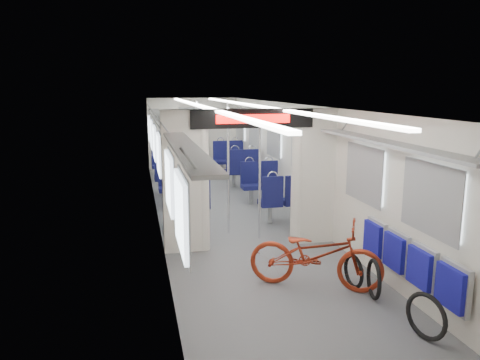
{
  "coord_description": "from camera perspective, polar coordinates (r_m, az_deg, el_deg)",
  "views": [
    {
      "loc": [
        -1.82,
        -9.34,
        2.64
      ],
      "look_at": [
        -0.1,
        -1.63,
        1.07
      ],
      "focal_mm": 35.0,
      "sensor_mm": 36.0,
      "label": 1
    }
  ],
  "objects": [
    {
      "name": "seat_bay_far_left",
      "position": [
        12.79,
        -8.42,
        1.85
      ],
      "size": [
        0.96,
        2.32,
        1.18
      ],
      "color": "#0E0F3E",
      "rests_on": "ground"
    },
    {
      "name": "bicycle",
      "position": [
        6.35,
        9.19,
        -8.95
      ],
      "size": [
        1.86,
        1.36,
        0.93
      ],
      "primitive_type": "imported",
      "rotation": [
        0.0,
        0.0,
        1.09
      ],
      "color": "#9A2C16",
      "rests_on": "ground"
    },
    {
      "name": "stanchion_far_right",
      "position": [
        11.56,
        -1.51,
        3.84
      ],
      "size": [
        0.04,
        0.04,
        2.3
      ],
      "primitive_type": "cylinder",
      "color": "silver",
      "rests_on": "ground"
    },
    {
      "name": "stanchion_near_left",
      "position": [
        8.4,
        -1.43,
        1.03
      ],
      "size": [
        0.04,
        0.04,
        2.3
      ],
      "primitive_type": "cylinder",
      "color": "silver",
      "rests_on": "ground"
    },
    {
      "name": "carriage",
      "position": [
        9.32,
        -1.2,
        4.23
      ],
      "size": [
        12.0,
        12.02,
        2.31
      ],
      "color": "#515456",
      "rests_on": "ground"
    },
    {
      "name": "flip_bench",
      "position": [
        6.12,
        19.85,
        -9.11
      ],
      "size": [
        0.12,
        2.11,
        0.52
      ],
      "color": "gray",
      "rests_on": "carriage"
    },
    {
      "name": "stanchion_near_right",
      "position": [
        8.11,
        2.42,
        0.65
      ],
      "size": [
        0.04,
        0.04,
        2.3
      ],
      "primitive_type": "cylinder",
      "color": "silver",
      "rests_on": "ground"
    },
    {
      "name": "stanchion_far_left",
      "position": [
        11.36,
        -5.17,
        3.67
      ],
      "size": [
        0.05,
        0.05,
        2.3
      ],
      "primitive_type": "cylinder",
      "color": "silver",
      "rests_on": "ground"
    },
    {
      "name": "bike_hoop_c",
      "position": [
        6.53,
        13.66,
        -10.96
      ],
      "size": [
        0.08,
        0.47,
        0.47
      ],
      "primitive_type": "torus",
      "rotation": [
        1.57,
        0.0,
        1.64
      ],
      "color": "black",
      "rests_on": "ground"
    },
    {
      "name": "seat_bay_near_right",
      "position": [
        10.01,
        3.73,
        -0.95
      ],
      "size": [
        0.89,
        1.96,
        1.07
      ],
      "color": "#0E0F3E",
      "rests_on": "ground"
    },
    {
      "name": "seat_bay_near_left",
      "position": [
        9.81,
        -7.07,
        -1.27
      ],
      "size": [
        0.89,
        1.96,
        1.07
      ],
      "color": "#0E0F3E",
      "rests_on": "ground"
    },
    {
      "name": "bike_hoop_a",
      "position": [
        5.52,
        21.71,
        -15.42
      ],
      "size": [
        0.2,
        0.52,
        0.52
      ],
      "primitive_type": "torus",
      "rotation": [
        1.57,
        0.0,
        1.87
      ],
      "color": "black",
      "rests_on": "ground"
    },
    {
      "name": "bike_hoop_b",
      "position": [
        6.27,
        15.99,
        -11.76
      ],
      "size": [
        0.16,
        0.52,
        0.52
      ],
      "primitive_type": "torus",
      "rotation": [
        1.57,
        0.0,
        1.36
      ],
      "color": "black",
      "rests_on": "ground"
    },
    {
      "name": "seat_bay_far_right",
      "position": [
        13.45,
        -0.58,
        2.36
      ],
      "size": [
        0.94,
        2.21,
        1.14
      ],
      "color": "#0E0F3E",
      "rests_on": "ground"
    }
  ]
}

